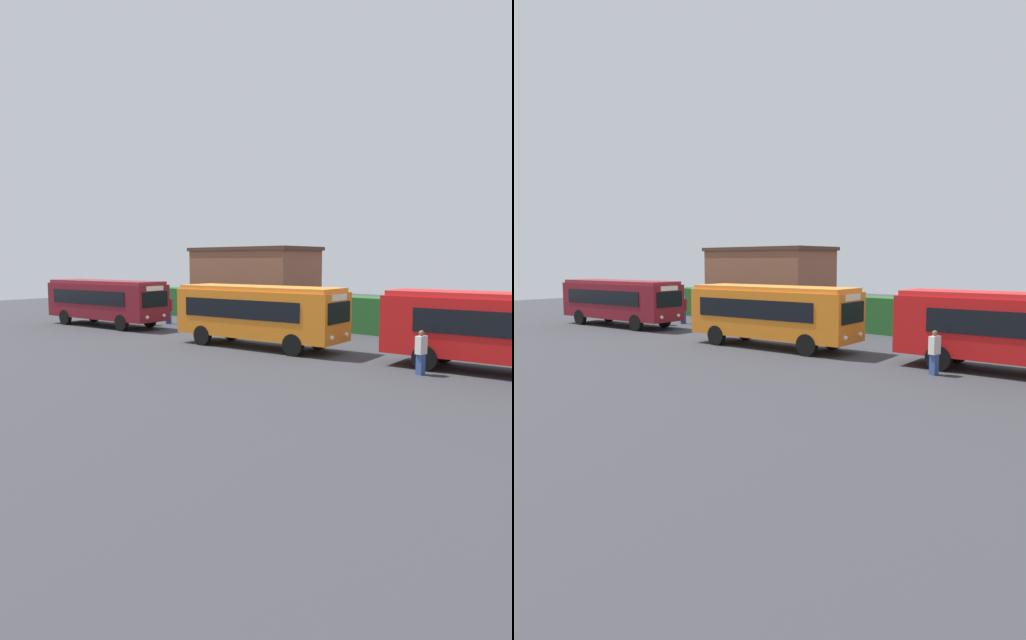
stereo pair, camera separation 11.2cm
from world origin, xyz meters
The scene contains 8 objects.
ground_plane centered at (0.00, 0.00, 0.00)m, with size 80.41×80.41×0.00m, color #38383D.
bus_maroon centered at (-11.66, -1.32, 1.73)m, with size 9.35×3.27×2.97m.
bus_orange centered at (1.53, -1.43, 1.74)m, with size 8.93×3.22×3.00m.
person_left centered at (-10.05, 0.78, 0.98)m, with size 0.52×0.50×1.86m.
person_center centered at (-9.60, 2.16, 1.02)m, with size 0.54×0.45×1.92m.
person_right centered at (10.25, -2.41, 0.88)m, with size 0.33×0.46×1.67m.
hedge_row centered at (0.00, 6.78, 1.05)m, with size 52.21×1.77×2.11m, color #235E26.
depot_building centered at (-11.85, 13.49, 2.70)m, with size 10.88×5.45×5.38m.
Camera 2 is at (18.56, -21.21, 4.20)m, focal length 30.15 mm.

